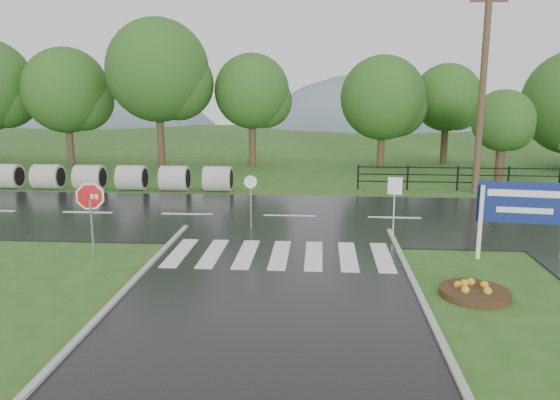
{
  "coord_description": "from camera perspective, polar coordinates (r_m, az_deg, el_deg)",
  "views": [
    {
      "loc": [
        1.14,
        -10.38,
        4.94
      ],
      "look_at": [
        -0.07,
        6.0,
        1.5
      ],
      "focal_mm": 35.0,
      "sensor_mm": 36.0,
      "label": 1
    }
  ],
  "objects": [
    {
      "name": "stop_sign",
      "position": [
        16.42,
        -19.2,
        -0.25
      ],
      "size": [
        1.04,
        0.3,
        2.41
      ],
      "color": "#939399",
      "rests_on": "ground"
    },
    {
      "name": "flower_bed",
      "position": [
        14.04,
        19.67,
        -8.97
      ],
      "size": [
        1.64,
        1.64,
        0.33
      ],
      "color": "#332111",
      "rests_on": "ground"
    },
    {
      "name": "hills",
      "position": [
        78.15,
        5.81,
        -3.42
      ],
      "size": [
        102.0,
        48.0,
        48.0
      ],
      "color": "slate",
      "rests_on": "ground"
    },
    {
      "name": "main_road",
      "position": [
        21.0,
        1.0,
        -1.78
      ],
      "size": [
        90.0,
        8.0,
        0.04
      ],
      "primitive_type": "cube",
      "color": "black",
      "rests_on": "ground"
    },
    {
      "name": "culvert_pipes",
      "position": [
        28.06,
        -19.27,
        2.27
      ],
      "size": [
        13.9,
        1.2,
        1.2
      ],
      "color": "#9E9B93",
      "rests_on": "ground"
    },
    {
      "name": "entrance_tree_left",
      "position": [
        29.35,
        22.29,
        7.63
      ],
      "size": [
        3.05,
        3.05,
        4.79
      ],
      "color": "#3D2B1C",
      "rests_on": "ground"
    },
    {
      "name": "reg_sign_small",
      "position": [
        18.04,
        11.88,
        0.48
      ],
      "size": [
        0.45,
        0.12,
        2.06
      ],
      "color": "#939399",
      "rests_on": "ground"
    },
    {
      "name": "fence_west",
      "position": [
        27.52,
        18.09,
        2.43
      ],
      "size": [
        9.58,
        0.08,
        1.2
      ],
      "color": "black",
      "rests_on": "ground"
    },
    {
      "name": "treeline",
      "position": [
        34.74,
        3.96,
        3.63
      ],
      "size": [
        83.2,
        5.2,
        10.0
      ],
      "color": "#214E18",
      "rests_on": "ground"
    },
    {
      "name": "ground",
      "position": [
        11.56,
        -1.89,
        -13.49
      ],
      "size": [
        120.0,
        120.0,
        0.0
      ],
      "primitive_type": "plane",
      "color": "#2B561C",
      "rests_on": "ground"
    },
    {
      "name": "utility_pole_east",
      "position": [
        26.9,
        20.39,
        10.7
      ],
      "size": [
        1.66,
        0.31,
        9.34
      ],
      "color": "#473523",
      "rests_on": "ground"
    },
    {
      "name": "estate_billboard",
      "position": [
        17.03,
        24.17,
        -0.64
      ],
      "size": [
        2.59,
        0.42,
        2.28
      ],
      "color": "silver",
      "rests_on": "ground"
    },
    {
      "name": "crosswalk",
      "position": [
        16.18,
        -0.01,
        -5.73
      ],
      "size": [
        6.5,
        2.8,
        0.02
      ],
      "color": "silver",
      "rests_on": "ground"
    },
    {
      "name": "reg_sign_round",
      "position": [
        18.93,
        -3.09,
        0.56
      ],
      "size": [
        0.43,
        0.15,
        1.92
      ],
      "color": "#939399",
      "rests_on": "ground"
    }
  ]
}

